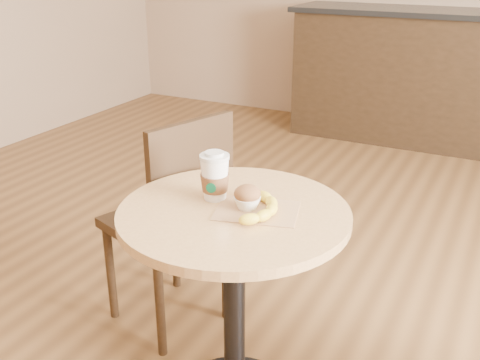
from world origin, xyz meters
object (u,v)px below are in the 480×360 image
(coffee_cup, at_px, (215,178))
(muffin, at_px, (247,197))
(chair_left, at_px, (175,216))
(banana, at_px, (255,206))
(cafe_table, at_px, (234,273))

(coffee_cup, xyz_separation_m, muffin, (0.12, -0.02, -0.03))
(chair_left, distance_m, coffee_cup, 0.53)
(coffee_cup, relative_size, banana, 0.66)
(coffee_cup, xyz_separation_m, banana, (0.15, -0.03, -0.05))
(muffin, bearing_deg, banana, -18.64)
(cafe_table, relative_size, banana, 3.26)
(banana, bearing_deg, muffin, 142.65)
(muffin, distance_m, banana, 0.04)
(cafe_table, xyz_separation_m, muffin, (0.03, 0.02, 0.26))
(banana, bearing_deg, coffee_cup, 148.85)
(coffee_cup, bearing_deg, cafe_table, -41.38)
(cafe_table, height_order, chair_left, chair_left)
(coffee_cup, bearing_deg, banana, -27.18)
(chair_left, xyz_separation_m, banana, (0.49, -0.29, 0.27))
(coffee_cup, distance_m, banana, 0.17)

